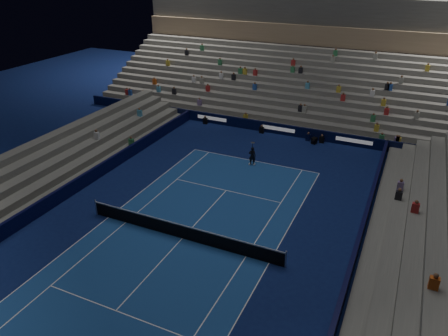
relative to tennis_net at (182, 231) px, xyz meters
name	(u,v)px	position (x,y,z in m)	size (l,w,h in m)	color
ground	(182,238)	(0.00, 0.00, -0.50)	(90.00, 90.00, 0.00)	#0C174A
court_surface	(182,238)	(0.00, 0.00, -0.50)	(10.97, 23.77, 0.01)	navy
sponsor_barrier_far	(279,129)	(0.00, 18.50, 0.00)	(44.00, 0.25, 1.00)	black
sponsor_barrier_east	(348,277)	(9.70, 0.00, 0.00)	(0.25, 37.00, 1.00)	black
sponsor_barrier_west	(58,197)	(-9.70, 0.00, 0.00)	(0.25, 37.00, 1.00)	black
grandstand_main	(307,76)	(0.00, 27.90, 2.87)	(44.00, 15.20, 11.20)	slate
grandstand_east	(424,291)	(13.17, 0.00, 0.41)	(5.00, 37.00, 2.50)	slate
grandstand_west	(19,182)	(-13.17, 0.00, 0.41)	(5.00, 37.00, 2.50)	slate
tennis_net	(182,231)	(0.00, 0.00, 0.00)	(12.90, 0.10, 1.10)	#B2B2B7
tennis_player	(252,156)	(0.14, 11.16, 0.27)	(0.57, 0.37, 1.56)	black
broadcast_camera	(314,141)	(3.65, 17.55, -0.22)	(0.53, 0.91, 0.55)	black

